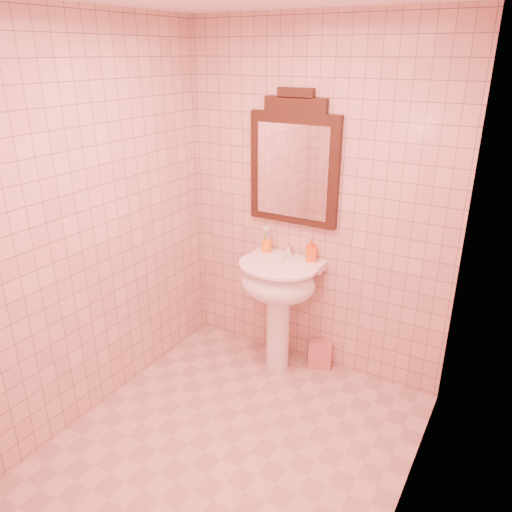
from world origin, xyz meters
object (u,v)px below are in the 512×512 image
Objects in this scene: pedestal_sink at (278,289)px; toothbrush_cup at (267,245)px; mirror at (294,164)px; soap_dispenser at (311,250)px; towel at (320,355)px.

pedestal_sink is 0.35m from toothbrush_cup.
toothbrush_cup is at bearing 139.19° from pedestal_sink.
pedestal_sink is at bearing -90.00° from mirror.
mirror is at bearing 144.26° from soap_dispenser.
towel is at bearing -6.45° from mirror.
pedestal_sink is 0.37m from soap_dispenser.
soap_dispenser is at bearing 0.56° from toothbrush_cup.
towel is (0.11, 0.00, -0.84)m from soap_dispenser.
towel is (0.47, 0.01, -0.81)m from toothbrush_cup.
soap_dispenser reaches higher than towel.
mirror reaches higher than toothbrush_cup.
toothbrush_cup is (-0.19, 0.16, 0.25)m from pedestal_sink.
pedestal_sink is 4.98× the size of toothbrush_cup.
towel is at bearing -22.08° from soap_dispenser.
toothbrush_cup is 0.94m from towel.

